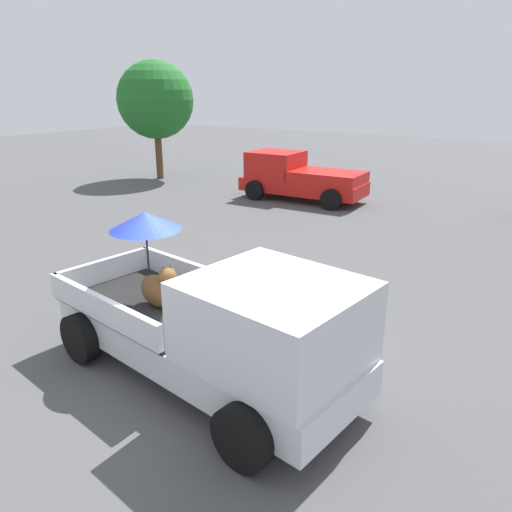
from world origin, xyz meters
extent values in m
plane|color=#4C4C4F|center=(0.00, 0.00, 0.00)|extent=(80.00, 80.00, 0.00)
cylinder|color=black|center=(1.85, 0.77, 0.40)|extent=(0.83, 0.37, 0.80)
cylinder|color=black|center=(1.62, -1.18, 0.40)|extent=(0.83, 0.37, 0.80)
cylinder|color=black|center=(-1.62, 1.18, 0.40)|extent=(0.83, 0.37, 0.80)
cylinder|color=black|center=(-1.85, -0.77, 0.40)|extent=(0.83, 0.37, 0.80)
cube|color=silver|center=(0.00, 0.00, 0.57)|extent=(5.18, 2.38, 0.50)
cube|color=silver|center=(1.39, -0.17, 1.36)|extent=(2.31, 2.10, 1.08)
cube|color=#4C606B|center=(2.38, -0.28, 1.56)|extent=(0.26, 1.71, 0.64)
cube|color=black|center=(-1.14, 0.14, 0.85)|extent=(3.00, 2.16, 0.06)
cube|color=silver|center=(-1.03, 1.05, 1.08)|extent=(2.79, 0.43, 0.40)
cube|color=silver|center=(-1.25, -0.78, 1.08)|extent=(2.79, 0.43, 0.40)
cube|color=silver|center=(-2.48, 0.30, 1.08)|extent=(0.32, 1.84, 0.40)
ellipsoid|color=brown|center=(-0.93, 0.05, 1.14)|extent=(0.71, 0.40, 0.52)
sphere|color=brown|center=(-0.63, 0.02, 1.46)|extent=(0.31, 0.31, 0.28)
cone|color=brown|center=(-0.62, 0.09, 1.60)|extent=(0.10, 0.10, 0.12)
cone|color=brown|center=(-0.64, -0.06, 1.60)|extent=(0.10, 0.10, 0.12)
cylinder|color=black|center=(-1.15, 0.12, 1.50)|extent=(0.03, 0.03, 1.25)
cone|color=#1E33B7|center=(-1.15, 0.12, 2.23)|extent=(1.23, 1.23, 0.28)
cylinder|color=black|center=(-6.23, 10.50, 0.38)|extent=(0.77, 0.30, 0.76)
cylinder|color=black|center=(-6.32, 12.40, 0.38)|extent=(0.77, 0.30, 0.76)
cylinder|color=black|center=(-3.03, 10.67, 0.38)|extent=(0.77, 0.30, 0.76)
cylinder|color=black|center=(-3.13, 12.57, 0.38)|extent=(0.77, 0.30, 0.76)
cube|color=red|center=(-4.68, 11.53, 0.55)|extent=(4.89, 2.05, 0.50)
cube|color=red|center=(-5.88, 11.47, 1.30)|extent=(1.99, 1.90, 1.00)
cube|color=red|center=(-3.68, 11.59, 1.00)|extent=(2.79, 1.94, 0.40)
cylinder|color=brown|center=(-12.70, 11.83, 1.20)|extent=(0.32, 0.32, 2.40)
sphere|color=#1E6623|center=(-12.70, 11.83, 3.63)|extent=(3.51, 3.51, 3.51)
camera|label=1|loc=(4.27, -4.80, 4.15)|focal=33.75mm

